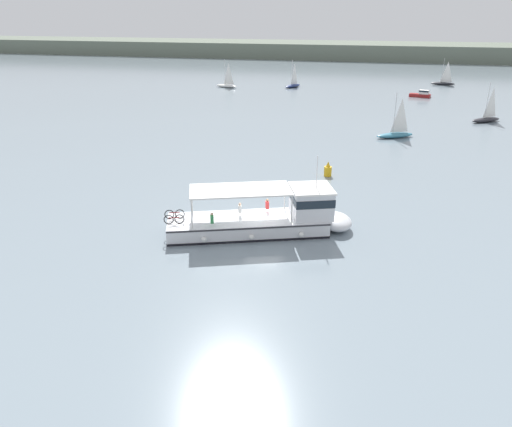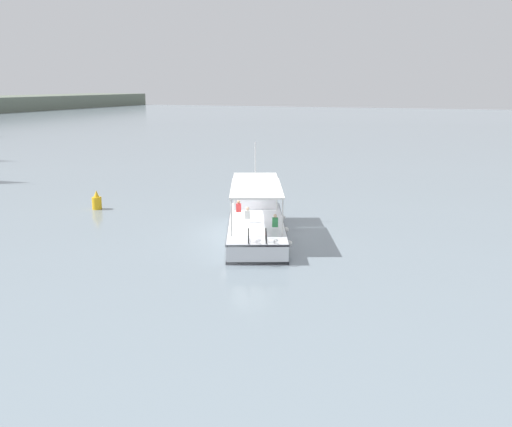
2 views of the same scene
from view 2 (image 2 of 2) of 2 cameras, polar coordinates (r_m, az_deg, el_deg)
ground_plane at (r=36.77m, az=-1.06°, el=-1.93°), size 400.00×400.00×0.00m
ferry_main at (r=36.92m, az=-0.01°, el=-0.25°), size 12.95×7.53×5.32m
channel_buoy at (r=45.31m, az=-15.03°, el=1.11°), size 0.70×0.70×1.40m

